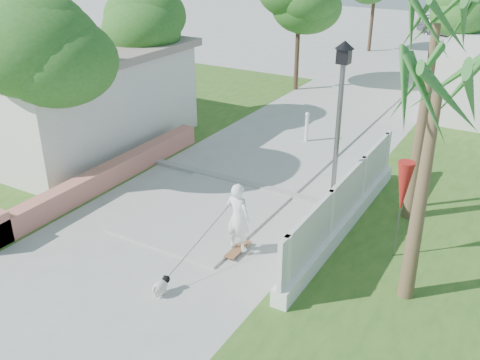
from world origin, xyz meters
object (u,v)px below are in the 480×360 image
Objects in this scene: skateboarder at (216,231)px; parked_car at (453,24)px; patio_umbrella at (403,189)px; street_lamp at (338,127)px; bollard at (307,126)px; dog at (161,286)px.

parked_car is (-0.89, 31.10, 0.04)m from skateboarder.
skateboarder is 0.49× the size of parked_car.
patio_umbrella reaches higher than skateboarder.
bollard is at bearing 120.96° from street_lamp.
dog is (-0.32, -1.54, -0.59)m from skateboarder.
patio_umbrella reaches higher than dog.
dog is at bearing -157.98° from parked_car.
skateboarder is (-3.33, -2.20, -0.90)m from patio_umbrella.
skateboarder is (1.27, -7.70, 0.20)m from bollard.
patio_umbrella reaches higher than bollard.
patio_umbrella is (4.60, -5.50, 1.10)m from bollard.
dog is at bearing -134.18° from patio_umbrella.
dog is (0.96, -9.25, -0.38)m from bollard.
street_lamp is 1.93× the size of patio_umbrella.
bollard is 7.81m from skateboarder.
patio_umbrella is at bearing -143.97° from skateboarder.
bollard is (-2.70, 4.50, -1.84)m from street_lamp.
street_lamp is 5.52m from dog.
street_lamp is 2.27m from patio_umbrella.
skateboarder is 1.68m from dog.
street_lamp is 28.04m from parked_car.
bollard is 23.40m from parked_car.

